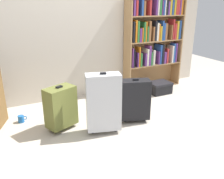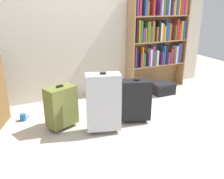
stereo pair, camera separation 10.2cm
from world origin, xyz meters
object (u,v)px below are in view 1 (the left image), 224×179
Objects in this scene: suitcase_olive at (61,107)px; suitcase_silver at (103,102)px; suitcase_black at (135,99)px; storage_box at (160,87)px; bookshelf at (155,35)px; mug at (21,119)px.

suitcase_silver is at bearing -35.00° from suitcase_olive.
suitcase_silver reaches higher than suitcase_black.
storage_box is 0.62× the size of suitcase_black.
bookshelf is 4.64× the size of storage_box.
bookshelf reaches higher than suitcase_silver.
bookshelf reaches higher than suitcase_black.
bookshelf is at bearing 10.16° from mug.
storage_box is at bearing 1.96° from mug.
suitcase_black reaches higher than storage_box.
mug is 0.20× the size of suitcase_black.
suitcase_olive is 0.97m from suitcase_black.
suitcase_black is (-1.04, -1.08, -0.65)m from bookshelf.
suitcase_olive is at bearing -165.44° from storage_box.
suitcase_silver is 1.28× the size of suitcase_black.
bookshelf reaches higher than suitcase_olive.
mug is 0.16× the size of suitcase_silver.
mug is 0.66m from suitcase_olive.
suitcase_silver is at bearing -151.00° from storage_box.
suitcase_black is at bearing -134.03° from bookshelf.
mug is at bearing 155.18° from suitcase_black.
bookshelf is at bearing 76.21° from storage_box.
suitcase_olive is at bearing -156.85° from bookshelf.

